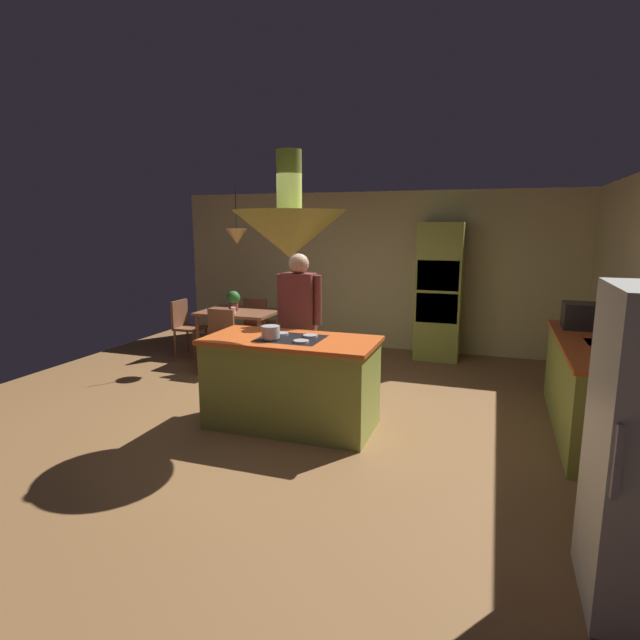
% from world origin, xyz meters
% --- Properties ---
extents(ground, '(8.16, 8.16, 0.00)m').
position_xyz_m(ground, '(0.00, 0.00, 0.00)').
color(ground, olive).
extents(wall_back, '(6.80, 0.10, 2.55)m').
position_xyz_m(wall_back, '(0.00, 3.45, 1.27)').
color(wall_back, beige).
rests_on(wall_back, ground).
extents(kitchen_island, '(1.72, 0.85, 0.94)m').
position_xyz_m(kitchen_island, '(0.00, -0.20, 0.46)').
color(kitchen_island, '#939E42').
rests_on(kitchen_island, ground).
extents(counter_run_right, '(0.73, 2.29, 0.92)m').
position_xyz_m(counter_run_right, '(2.84, 0.60, 0.47)').
color(counter_run_right, '#939E42').
rests_on(counter_run_right, ground).
extents(oven_tower, '(0.66, 0.62, 2.07)m').
position_xyz_m(oven_tower, '(1.10, 3.04, 1.03)').
color(oven_tower, '#939E42').
rests_on(oven_tower, ground).
extents(dining_table, '(1.13, 0.83, 0.76)m').
position_xyz_m(dining_table, '(-1.70, 1.90, 0.66)').
color(dining_table, brown).
rests_on(dining_table, ground).
extents(person_at_island, '(0.53, 0.23, 1.71)m').
position_xyz_m(person_at_island, '(-0.18, 0.50, 0.99)').
color(person_at_island, tan).
rests_on(person_at_island, ground).
extents(range_hood, '(1.10, 1.10, 1.00)m').
position_xyz_m(range_hood, '(0.00, -0.20, 1.97)').
color(range_hood, '#939E42').
extents(pendant_light_over_table, '(0.32, 0.32, 0.82)m').
position_xyz_m(pendant_light_over_table, '(-1.70, 1.90, 1.86)').
color(pendant_light_over_table, '#E0B266').
extents(chair_facing_island, '(0.40, 0.40, 0.87)m').
position_xyz_m(chair_facing_island, '(-1.70, 1.27, 0.50)').
color(chair_facing_island, brown).
rests_on(chair_facing_island, ground).
extents(chair_by_back_wall, '(0.40, 0.40, 0.87)m').
position_xyz_m(chair_by_back_wall, '(-1.70, 2.53, 0.50)').
color(chair_by_back_wall, brown).
rests_on(chair_by_back_wall, ground).
extents(chair_at_corner, '(0.40, 0.40, 0.87)m').
position_xyz_m(chair_at_corner, '(-2.64, 1.90, 0.50)').
color(chair_at_corner, brown).
rests_on(chair_at_corner, ground).
extents(potted_plant_on_table, '(0.20, 0.20, 0.30)m').
position_xyz_m(potted_plant_on_table, '(-1.78, 1.88, 0.93)').
color(potted_plant_on_table, '#99382D').
rests_on(potted_plant_on_table, dining_table).
extents(cup_on_table, '(0.07, 0.07, 0.09)m').
position_xyz_m(cup_on_table, '(-1.68, 1.69, 0.81)').
color(cup_on_table, white).
rests_on(cup_on_table, dining_table).
extents(canister_flour, '(0.11, 0.11, 0.17)m').
position_xyz_m(canister_flour, '(2.84, 0.04, 1.00)').
color(canister_flour, silver).
rests_on(canister_flour, counter_run_right).
extents(canister_sugar, '(0.12, 0.12, 0.22)m').
position_xyz_m(canister_sugar, '(2.84, 0.22, 1.02)').
color(canister_sugar, silver).
rests_on(canister_sugar, counter_run_right).
extents(canister_tea, '(0.12, 0.12, 0.14)m').
position_xyz_m(canister_tea, '(2.84, 0.40, 0.99)').
color(canister_tea, silver).
rests_on(canister_tea, counter_run_right).
extents(microwave_on_counter, '(0.46, 0.36, 0.28)m').
position_xyz_m(microwave_on_counter, '(2.84, 1.28, 1.06)').
color(microwave_on_counter, '#232326').
rests_on(microwave_on_counter, counter_run_right).
extents(cooking_pot_on_cooktop, '(0.18, 0.18, 0.12)m').
position_xyz_m(cooking_pot_on_cooktop, '(-0.16, -0.33, 1.00)').
color(cooking_pot_on_cooktop, '#B2B2B7').
rests_on(cooking_pot_on_cooktop, kitchen_island).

